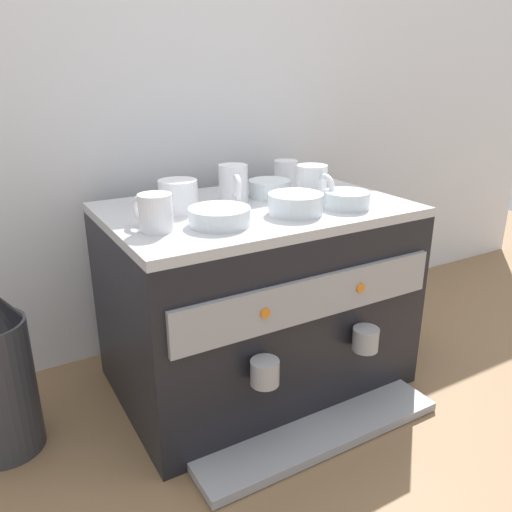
# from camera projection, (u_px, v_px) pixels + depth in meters

# --- Properties ---
(ground_plane) EXTENTS (4.00, 4.00, 0.00)m
(ground_plane) POSITION_uv_depth(u_px,v_px,m) (256.00, 376.00, 1.30)
(ground_plane) COLOR brown
(tiled_backsplash_wall) EXTENTS (2.80, 0.03, 1.03)m
(tiled_backsplash_wall) POSITION_uv_depth(u_px,v_px,m) (196.00, 155.00, 1.38)
(tiled_backsplash_wall) COLOR silver
(tiled_backsplash_wall) RESTS_ON ground_plane
(espresso_machine) EXTENTS (0.66, 0.55, 0.45)m
(espresso_machine) POSITION_uv_depth(u_px,v_px,m) (257.00, 297.00, 1.22)
(espresso_machine) COLOR black
(espresso_machine) RESTS_ON ground_plane
(ceramic_cup_0) EXTENTS (0.06, 0.09, 0.06)m
(ceramic_cup_0) POSITION_uv_depth(u_px,v_px,m) (285.00, 173.00, 1.34)
(ceramic_cup_0) COLOR white
(ceramic_cup_0) RESTS_ON espresso_machine
(ceramic_cup_1) EXTENTS (0.07, 0.11, 0.08)m
(ceramic_cup_1) POSITION_uv_depth(u_px,v_px,m) (313.00, 183.00, 1.18)
(ceramic_cup_1) COLOR white
(ceramic_cup_1) RESTS_ON espresso_machine
(ceramic_cup_2) EXTENTS (0.08, 0.12, 0.07)m
(ceramic_cup_2) POSITION_uv_depth(u_px,v_px,m) (177.00, 196.00, 1.09)
(ceramic_cup_2) COLOR white
(ceramic_cup_2) RESTS_ON espresso_machine
(ceramic_cup_3) EXTENTS (0.06, 0.10, 0.07)m
(ceramic_cup_3) POSITION_uv_depth(u_px,v_px,m) (154.00, 212.00, 0.96)
(ceramic_cup_3) COLOR white
(ceramic_cup_3) RESTS_ON espresso_machine
(ceramic_cup_4) EXTENTS (0.07, 0.11, 0.08)m
(ceramic_cup_4) POSITION_uv_depth(u_px,v_px,m) (234.00, 184.00, 1.16)
(ceramic_cup_4) COLOR white
(ceramic_cup_4) RESTS_ON espresso_machine
(ceramic_bowl_0) EXTENTS (0.10, 0.10, 0.04)m
(ceramic_bowl_0) POSITION_uv_depth(u_px,v_px,m) (269.00, 189.00, 1.22)
(ceramic_bowl_0) COLOR silver
(ceramic_bowl_0) RESTS_ON espresso_machine
(ceramic_bowl_1) EXTENTS (0.12, 0.12, 0.04)m
(ceramic_bowl_1) POSITION_uv_depth(u_px,v_px,m) (295.00, 204.00, 1.08)
(ceramic_bowl_1) COLOR silver
(ceramic_bowl_1) RESTS_ON espresso_machine
(ceramic_bowl_2) EXTENTS (0.10, 0.10, 0.04)m
(ceramic_bowl_2) POSITION_uv_depth(u_px,v_px,m) (347.00, 200.00, 1.13)
(ceramic_bowl_2) COLOR silver
(ceramic_bowl_2) RESTS_ON espresso_machine
(ceramic_bowl_3) EXTENTS (0.12, 0.12, 0.03)m
(ceramic_bowl_3) POSITION_uv_depth(u_px,v_px,m) (220.00, 217.00, 1.00)
(ceramic_bowl_3) COLOR silver
(ceramic_bowl_3) RESTS_ON espresso_machine
(milk_pitcher) EXTENTS (0.10, 0.10, 0.15)m
(milk_pitcher) POSITION_uv_depth(u_px,v_px,m) (396.00, 312.00, 1.48)
(milk_pitcher) COLOR #B7B7BC
(milk_pitcher) RESTS_ON ground_plane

